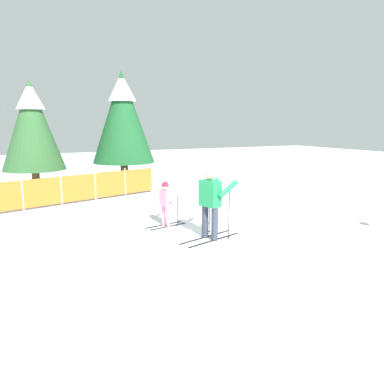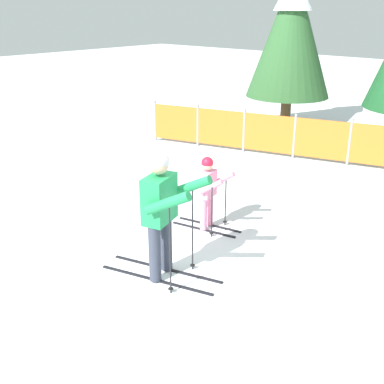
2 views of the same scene
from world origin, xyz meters
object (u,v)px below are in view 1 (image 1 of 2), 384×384
(safety_fence, at_px, (79,188))
(conifer_near, at_px, (123,116))
(skier_child, at_px, (166,200))
(skier_adult, at_px, (211,196))
(conifer_far, at_px, (32,124))

(safety_fence, bearing_deg, conifer_near, 48.71)
(skier_child, bearing_deg, safety_fence, 98.46)
(skier_adult, bearing_deg, conifer_far, 94.78)
(skier_adult, height_order, skier_child, skier_adult)
(skier_child, xyz_separation_m, safety_fence, (-1.58, 4.24, -0.18))
(safety_fence, xyz_separation_m, conifer_near, (2.53, 2.88, 2.58))
(skier_adult, relative_size, conifer_far, 0.40)
(skier_adult, relative_size, skier_child, 1.45)
(skier_child, bearing_deg, conifer_near, 70.41)
(skier_adult, xyz_separation_m, skier_child, (-0.51, 1.57, -0.35))
(safety_fence, relative_size, conifer_near, 1.23)
(conifer_far, distance_m, conifer_near, 3.74)
(skier_child, height_order, conifer_near, conifer_near)
(skier_adult, height_order, safety_fence, skier_adult)
(skier_child, xyz_separation_m, conifer_near, (0.94, 7.11, 2.40))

